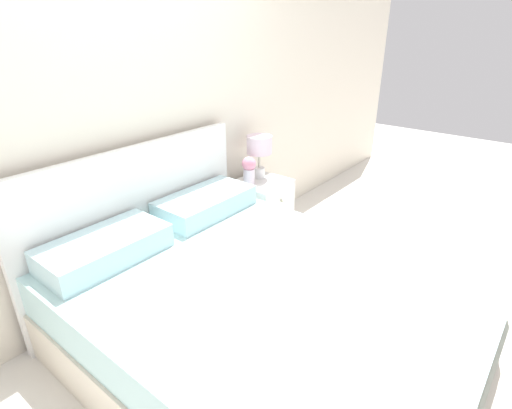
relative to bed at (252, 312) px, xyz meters
name	(u,v)px	position (x,y,z in m)	size (l,w,h in m)	color
ground_plane	(147,287)	(0.00, 0.99, -0.29)	(12.00, 12.00, 0.00)	silver
wall_back	(115,105)	(0.00, 1.06, 1.01)	(8.00, 0.06, 2.60)	silver
bed	(252,312)	(0.00, 0.00, 0.00)	(1.68, 2.14, 1.06)	beige
nightstand	(262,211)	(1.08, 0.78, -0.01)	(0.41, 0.42, 0.55)	white
table_lamp	(259,148)	(1.13, 0.85, 0.53)	(0.21, 0.21, 0.36)	white
flower_vase	(249,169)	(0.96, 0.81, 0.40)	(0.11, 0.11, 0.23)	silver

